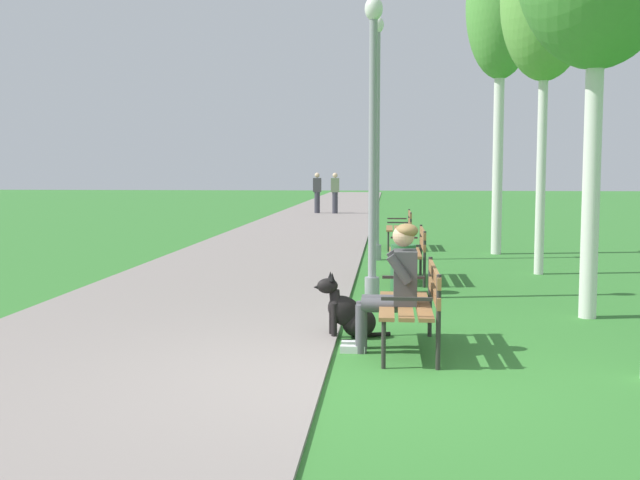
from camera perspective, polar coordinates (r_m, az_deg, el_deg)
The scene contains 14 objects.
ground_plane at distance 6.55m, azimuth 2.79°, elevation -10.42°, with size 120.00×120.00×0.00m, color #33752D.
paved_path at distance 30.46m, azimuth 0.31°, elevation 1.90°, with size 3.97×60.00×0.04m, color gray.
park_bench_near at distance 7.58m, azimuth 7.01°, elevation -4.35°, with size 0.55×1.50×0.85m.
park_bench_mid at distance 12.37m, azimuth 6.72°, elevation -0.65°, with size 0.55×1.50×0.85m.
park_bench_far at distance 17.47m, azimuth 6.03°, elevation 1.05°, with size 0.55×1.50×0.85m.
person_seated_on_near_bench at distance 7.53m, azimuth 5.45°, elevation -3.10°, with size 0.74×0.49×1.25m.
dog_black at distance 8.16m, azimuth 2.18°, elevation -5.43°, with size 0.82×0.40×0.71m.
lamp_post_near at distance 10.52m, azimuth 3.91°, elevation 7.00°, with size 0.24×0.24×4.05m.
lamp_post_mid at distance 15.15m, azimuth 4.21°, elevation 7.67°, with size 0.24×0.24×4.69m.
birch_tree_third at distance 13.81m, azimuth 16.26°, elevation 16.44°, with size 1.46×1.48×5.87m.
birch_tree_fourth at distance 16.91m, azimuth 13.17°, elevation 16.20°, with size 1.42×1.49×6.61m.
litter_bin at distance 11.14m, azimuth 6.14°, elevation -2.13°, with size 0.36×0.36×0.70m, color #2D6638.
pedestrian_distant at distance 31.00m, azimuth -0.21°, elevation 3.48°, with size 0.32×0.22×1.65m.
pedestrian_further_distant at distance 30.75m, azimuth 1.12°, elevation 3.47°, with size 0.32×0.22×1.65m.
Camera 1 is at (0.24, -6.31, 1.76)m, focal length 43.48 mm.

